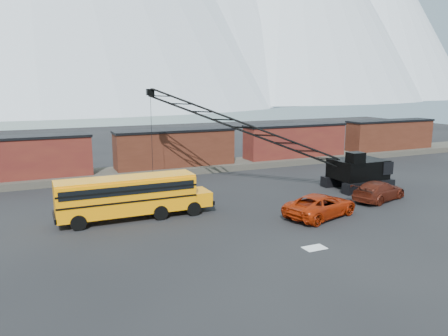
# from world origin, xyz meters

# --- Properties ---
(ground) EXTENTS (160.00, 160.00, 0.00)m
(ground) POSITION_xyz_m (0.00, 0.00, 0.00)
(ground) COLOR black
(ground) RESTS_ON ground
(gravel_berm) EXTENTS (120.00, 5.00, 0.70)m
(gravel_berm) POSITION_xyz_m (0.00, 22.00, 0.35)
(gravel_berm) COLOR #4C473E
(gravel_berm) RESTS_ON ground
(boxcar_west_near) EXTENTS (13.70, 3.10, 4.17)m
(boxcar_west_near) POSITION_xyz_m (-16.00, 22.00, 2.76)
(boxcar_west_near) COLOR #491515
(boxcar_west_near) RESTS_ON gravel_berm
(boxcar_mid) EXTENTS (13.70, 3.10, 4.17)m
(boxcar_mid) POSITION_xyz_m (0.00, 22.00, 2.76)
(boxcar_mid) COLOR #4A2014
(boxcar_mid) RESTS_ON gravel_berm
(boxcar_east_near) EXTENTS (13.70, 3.10, 4.17)m
(boxcar_east_near) POSITION_xyz_m (16.00, 22.00, 2.76)
(boxcar_east_near) COLOR #491515
(boxcar_east_near) RESTS_ON gravel_berm
(boxcar_east_far) EXTENTS (13.70, 3.10, 4.17)m
(boxcar_east_far) POSITION_xyz_m (32.00, 22.00, 2.76)
(boxcar_east_far) COLOR #4A2014
(boxcar_east_far) RESTS_ON gravel_berm
(snow_patch) EXTENTS (1.40, 0.90, 0.02)m
(snow_patch) POSITION_xyz_m (0.50, -4.00, 0.01)
(snow_patch) COLOR silver
(snow_patch) RESTS_ON ground
(school_bus) EXTENTS (11.65, 2.65, 3.19)m
(school_bus) POSITION_xyz_m (-8.40, 6.48, 1.79)
(school_bus) COLOR orange
(school_bus) RESTS_ON ground
(red_pickup) EXTENTS (6.90, 4.64, 1.76)m
(red_pickup) POSITION_xyz_m (4.74, 1.17, 0.88)
(red_pickup) COLOR #982207
(red_pickup) RESTS_ON ground
(maroon_suv) EXTENTS (6.25, 4.01, 1.69)m
(maroon_suv) POSITION_xyz_m (12.17, 3.01, 0.84)
(maroon_suv) COLOR #47160C
(maroon_suv) RESTS_ON ground
(crawler_crane) EXTENTS (21.11, 11.04, 9.64)m
(crawler_crane) POSITION_xyz_m (3.95, 11.53, 5.69)
(crawler_crane) COLOR black
(crawler_crane) RESTS_ON ground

